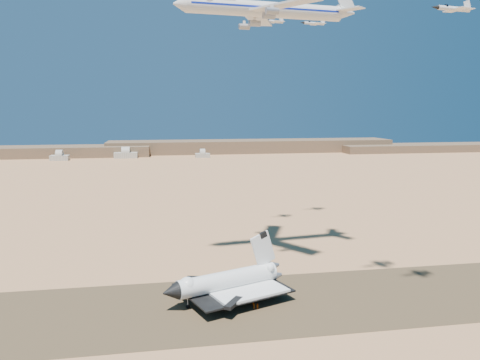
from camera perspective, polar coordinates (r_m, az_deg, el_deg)
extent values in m
plane|color=#B57F50|center=(158.33, -3.01, -15.20)|extent=(1200.00, 1200.00, 0.00)
cube|color=#4A3B25|center=(158.32, -3.01, -15.19)|extent=(600.00, 50.00, 0.06)
cube|color=brown|center=(696.55, -26.82, 3.04)|extent=(380.00, 60.00, 14.00)
cube|color=brown|center=(699.55, 1.46, 4.15)|extent=(420.00, 60.00, 18.00)
cube|color=brown|center=(777.61, 22.64, 3.68)|extent=(300.00, 60.00, 11.00)
cube|color=#AFA89B|center=(628.99, -21.12, 2.53)|extent=(22.00, 14.00, 6.50)
cube|color=#AFA89B|center=(633.17, -13.74, 2.95)|extent=(30.00, 15.00, 7.50)
cube|color=#AFA89B|center=(624.44, -4.60, 3.00)|extent=(19.00, 12.50, 5.50)
cylinder|color=white|center=(161.65, -1.62, -12.11)|extent=(35.66, 18.50, 6.26)
cone|color=black|center=(153.54, -8.46, -13.36)|extent=(6.81, 7.34, 5.94)
sphere|color=white|center=(155.30, -6.43, -12.70)|extent=(5.81, 5.81, 5.81)
cube|color=white|center=(164.63, -0.22, -12.67)|extent=(32.48, 33.78, 1.01)
cube|color=black|center=(163.77, -0.91, -12.98)|extent=(40.84, 36.94, 0.56)
cube|color=white|center=(165.94, 2.81, -8.38)|extent=(9.97, 4.39, 12.87)
cylinder|color=gray|center=(157.50, -6.40, -14.67)|extent=(0.40, 0.40, 3.58)
cylinder|color=black|center=(157.97, -6.39, -15.06)|extent=(1.33, 0.90, 1.23)
cylinder|color=gray|center=(162.15, 1.51, -13.91)|extent=(0.40, 0.40, 3.58)
cylinder|color=black|center=(162.61, 1.51, -14.30)|extent=(1.33, 0.90, 1.23)
cylinder|color=gray|center=(171.03, -0.53, -12.68)|extent=(0.40, 0.40, 3.58)
cylinder|color=black|center=(171.46, -0.53, -13.04)|extent=(1.33, 0.90, 1.23)
cylinder|color=silver|center=(188.85, 3.19, 20.04)|extent=(61.83, 13.05, 5.80)
cone|color=silver|center=(180.64, -7.40, 20.51)|extent=(5.18, 6.29, 5.80)
sphere|color=silver|center=(183.06, -3.97, 21.07)|extent=(5.98, 5.98, 5.98)
cube|color=silver|center=(176.00, 5.49, 20.50)|extent=(22.20, 26.96, 0.63)
cube|color=silver|center=(202.67, 2.23, 18.95)|extent=(17.42, 28.28, 0.63)
cube|color=silver|center=(197.11, 13.32, 19.62)|extent=(9.96, 10.96, 0.45)
cube|color=silver|center=(207.26, 11.61, 19.12)|extent=(8.50, 11.12, 0.45)
cylinder|color=gray|center=(180.00, 3.54, 19.37)|extent=(4.77, 2.87, 2.35)
cylinder|color=gray|center=(171.88, 3.93, 19.88)|extent=(4.77, 2.87, 2.35)
cylinder|color=gray|center=(195.14, 1.80, 18.54)|extent=(4.77, 2.87, 2.35)
cylinder|color=gray|center=(202.25, 0.51, 18.20)|extent=(4.77, 2.87, 2.35)
imported|color=#D4570C|center=(156.02, 1.73, -15.18)|extent=(0.56, 0.74, 1.84)
imported|color=#D4570C|center=(156.28, 2.15, -15.13)|extent=(0.98, 1.05, 1.88)
imported|color=#D4570C|center=(157.65, 1.66, -14.92)|extent=(1.20, 0.94, 1.82)
cylinder|color=silver|center=(154.68, 24.60, 18.45)|extent=(11.10, 3.00, 1.29)
cone|color=black|center=(150.36, 22.66, 18.87)|extent=(2.55, 1.55, 1.20)
sphere|color=black|center=(152.95, 23.82, 18.80)|extent=(1.29, 1.29, 1.29)
cube|color=silver|center=(155.26, 24.86, 18.33)|extent=(4.33, 7.77, 0.23)
cube|color=silver|center=(157.77, 25.88, 18.17)|extent=(2.72, 4.86, 0.18)
cube|color=silver|center=(158.14, 25.97, 18.61)|extent=(2.78, 0.66, 3.11)
cylinder|color=silver|center=(238.58, 4.03, 18.74)|extent=(10.82, 4.15, 1.27)
cone|color=black|center=(235.49, 2.56, 18.89)|extent=(2.59, 1.77, 1.18)
sphere|color=black|center=(237.36, 3.42, 18.91)|extent=(1.27, 1.27, 1.27)
cube|color=silver|center=(238.98, 4.23, 18.68)|extent=(5.01, 7.84, 0.23)
cube|color=silver|center=(240.80, 5.02, 18.64)|extent=(3.14, 4.90, 0.18)
cube|color=silver|center=(241.11, 5.06, 18.93)|extent=(2.70, 0.96, 3.07)
cylinder|color=silver|center=(260.79, 9.02, 18.34)|extent=(11.58, 3.16, 1.34)
cone|color=black|center=(257.70, 7.59, 18.49)|extent=(2.66, 1.63, 1.25)
sphere|color=black|center=(259.56, 8.44, 18.51)|extent=(1.34, 1.34, 1.34)
cube|color=silver|center=(261.20, 9.22, 18.28)|extent=(4.54, 8.11, 0.24)
cube|color=silver|center=(263.02, 10.00, 18.23)|extent=(2.85, 5.07, 0.19)
cube|color=silver|center=(263.34, 10.04, 18.51)|extent=(2.90, 0.70, 3.25)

